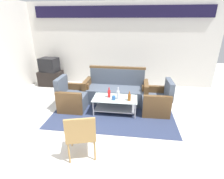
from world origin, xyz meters
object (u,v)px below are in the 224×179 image
object	(u,v)px
couch	(116,91)
cup	(114,98)
coffee_table	(115,103)
bottle_brown	(129,97)
tv_stand	(51,78)
armchair_left	(72,98)
armchair_right	(157,102)
bottle_clear	(118,95)
bottle_red	(109,94)
television	(49,65)
wicker_chair	(81,133)

from	to	relation	value
couch	cup	world-z (taller)	couch
coffee_table	bottle_brown	bearing A→B (deg)	-17.55
tv_stand	bottle_brown	bearing A→B (deg)	-32.00
armchair_left	cup	bearing A→B (deg)	80.60
couch	coffee_table	bearing A→B (deg)	95.40
couch	armchair_right	size ratio (longest dim) A/B	2.13
cup	bottle_clear	bearing A→B (deg)	33.61
armchair_left	bottle_red	world-z (taller)	armchair_left
couch	armchair_right	distance (m)	1.21
couch	tv_stand	world-z (taller)	couch
armchair_right	armchair_left	bearing A→B (deg)	91.01
couch	tv_stand	size ratio (longest dim) A/B	2.26
tv_stand	television	xyz separation A→B (m)	(0.00, 0.00, 0.50)
armchair_left	bottle_clear	bearing A→B (deg)	84.44
coffee_table	tv_stand	size ratio (longest dim) A/B	1.38
couch	coffee_table	size ratio (longest dim) A/B	1.65
coffee_table	television	size ratio (longest dim) A/B	1.67
bottle_red	cup	distance (m)	0.20
armchair_left	cup	xyz separation A→B (m)	(1.13, -0.20, 0.17)
coffee_table	television	bearing A→B (deg)	146.22
bottle_red	cup	size ratio (longest dim) A/B	2.59
armchair_right	couch	bearing A→B (deg)	64.01
bottle_red	wicker_chair	world-z (taller)	wicker_chair
couch	bottle_red	xyz separation A→B (m)	(-0.10, -0.66, 0.19)
armchair_right	television	distance (m)	3.93
tv_stand	television	distance (m)	0.50
bottle_clear	tv_stand	xyz separation A→B (m)	(-2.61, 1.75, -0.27)
armchair_right	tv_stand	world-z (taller)	armchair_right
bottle_brown	wicker_chair	world-z (taller)	wicker_chair
armchair_right	tv_stand	xyz separation A→B (m)	(-3.58, 1.53, -0.03)
tv_stand	television	world-z (taller)	television
bottle_red	cup	bearing A→B (deg)	-45.55
coffee_table	bottle_clear	size ratio (longest dim) A/B	3.62
tv_stand	television	bearing A→B (deg)	81.38
couch	cup	distance (m)	0.81
armchair_right	bottle_clear	world-z (taller)	armchair_right
bottle_clear	television	bearing A→B (deg)	146.22
armchair_left	television	xyz separation A→B (m)	(-1.38, 1.61, 0.47)
armchair_right	television	bearing A→B (deg)	65.71
bottle_red	television	size ratio (longest dim) A/B	0.39
bottle_brown	cup	distance (m)	0.38
tv_stand	wicker_chair	world-z (taller)	wicker_chair
bottle_brown	television	xyz separation A→B (m)	(-2.89, 1.81, 0.26)
bottle_brown	cup	world-z (taller)	bottle_brown
wicker_chair	bottle_clear	bearing A→B (deg)	58.06
bottle_clear	television	xyz separation A→B (m)	(-2.61, 1.75, 0.23)
armchair_left	couch	bearing A→B (deg)	119.02
bottle_red	couch	bearing A→B (deg)	81.09
couch	television	size ratio (longest dim) A/B	2.75
cup	wicker_chair	size ratio (longest dim) A/B	0.12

